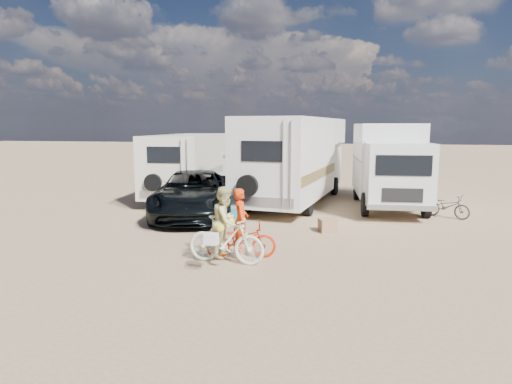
% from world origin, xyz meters
% --- Properties ---
extents(ground, '(140.00, 140.00, 0.00)m').
position_xyz_m(ground, '(0.00, 0.00, 0.00)').
color(ground, tan).
rests_on(ground, ground).
extents(rv_main, '(3.72, 8.93, 3.52)m').
position_xyz_m(rv_main, '(-0.09, 6.85, 1.76)').
color(rv_main, white).
rests_on(rv_main, ground).
extents(rv_left, '(2.84, 6.88, 2.82)m').
position_xyz_m(rv_left, '(-4.83, 7.02, 1.41)').
color(rv_left, silver).
rests_on(rv_left, ground).
extents(box_truck, '(2.80, 6.18, 3.29)m').
position_xyz_m(box_truck, '(3.62, 6.35, 1.64)').
color(box_truck, silver).
rests_on(box_truck, ground).
extents(dark_suv, '(4.08, 6.26, 1.60)m').
position_xyz_m(dark_suv, '(-3.28, 3.23, 0.80)').
color(dark_suv, black).
rests_on(dark_suv, ground).
extents(bike_man, '(1.80, 0.99, 0.90)m').
position_xyz_m(bike_man, '(-0.36, -1.40, 0.45)').
color(bike_man, '#BE1A02').
rests_on(bike_man, ground).
extents(bike_woman, '(1.91, 0.69, 1.13)m').
position_xyz_m(bike_woman, '(-0.60, -1.90, 0.56)').
color(bike_woman, silver).
rests_on(bike_woman, ground).
extents(rider_man, '(0.49, 0.63, 1.54)m').
position_xyz_m(rider_man, '(-0.36, -1.40, 0.77)').
color(rider_man, red).
rests_on(rider_man, ground).
extents(rider_woman, '(0.69, 0.85, 1.65)m').
position_xyz_m(rider_woman, '(-0.60, -1.90, 0.82)').
color(rider_woman, '#C5BD79').
rests_on(rider_woman, ground).
extents(bike_parked, '(1.63, 1.33, 0.83)m').
position_xyz_m(bike_parked, '(5.52, 4.82, 0.42)').
color(bike_parked, '#262926').
rests_on(bike_parked, ground).
extents(cooler, '(0.64, 0.57, 0.43)m').
position_xyz_m(cooler, '(-1.71, 2.48, 0.21)').
color(cooler, '#216C88').
rests_on(cooler, ground).
extents(crate, '(0.63, 0.63, 0.39)m').
position_xyz_m(crate, '(1.55, 1.80, 0.20)').
color(crate, '#956C4B').
rests_on(crate, ground).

